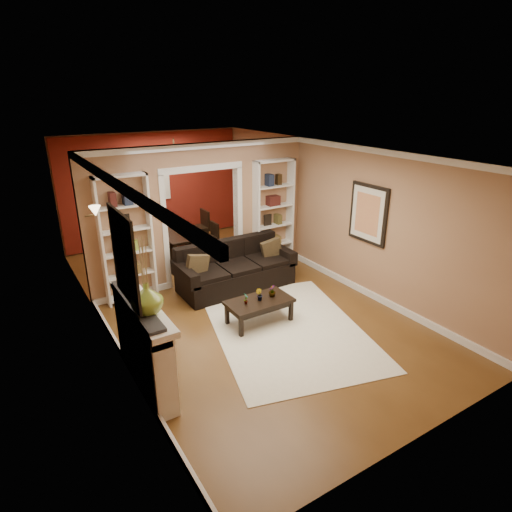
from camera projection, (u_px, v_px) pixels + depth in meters
floor at (233, 300)px, 7.85m from camera, size 8.00×8.00×0.00m
ceiling at (230, 150)px, 6.87m from camera, size 8.00×8.00×0.00m
wall_back at (154, 188)px, 10.53m from camera, size 8.00×0.00×8.00m
wall_front at (428, 335)px, 4.19m from camera, size 8.00×0.00×8.00m
wall_left at (97, 255)px, 6.25m from camera, size 0.00×8.00×8.00m
wall_right at (331, 212)px, 8.46m from camera, size 0.00×8.00×8.00m
partition_wall at (202, 214)px, 8.31m from camera, size 4.50×0.15×2.70m
red_back_panel at (154, 190)px, 10.51m from camera, size 4.44×0.04×2.64m
dining_window at (154, 181)px, 10.40m from camera, size 0.78×0.03×0.98m
area_rug at (287, 329)px, 6.89m from camera, size 2.98×3.63×0.01m
sofa at (236, 266)px, 8.20m from camera, size 2.27×0.98×0.89m
pillow_left at (197, 266)px, 7.72m from camera, size 0.41×0.14×0.40m
pillow_right at (271, 250)px, 8.51m from camera, size 0.40×0.16×0.39m
coffee_table at (259, 311)px, 7.03m from camera, size 1.08×0.59×0.41m
plant_left at (246, 299)px, 6.80m from camera, size 0.11×0.12×0.19m
plant_center at (259, 295)px, 6.92m from camera, size 0.13×0.13×0.19m
plant_right at (272, 291)px, 7.04m from camera, size 0.16×0.16×0.20m
bookshelf_left at (126, 240)px, 7.48m from camera, size 0.90×0.30×2.30m
bookshelf_right at (273, 215)px, 9.01m from camera, size 0.90×0.30×2.30m
fireplace at (146, 345)px, 5.42m from camera, size 0.32×1.70×1.16m
vase at (147, 299)px, 4.93m from camera, size 0.39×0.39×0.39m
mirror at (124, 258)px, 4.91m from camera, size 0.03×0.95×1.10m
wall_sconce at (91, 213)px, 6.56m from camera, size 0.18×0.18×0.22m
framed_art at (368, 214)px, 7.58m from camera, size 0.04×0.85×1.05m
dining_table at (180, 242)px, 9.96m from camera, size 1.68×0.94×0.59m
dining_chair_nw at (162, 244)px, 9.39m from camera, size 0.47×0.47×0.91m
dining_chair_ne at (207, 238)px, 9.96m from camera, size 0.44×0.44×0.75m
dining_chair_sw at (153, 238)px, 9.89m from camera, size 0.44×0.44×0.81m
dining_chair_se at (196, 229)px, 10.41m from camera, size 0.56×0.56×0.91m
chandelier at (171, 168)px, 9.26m from camera, size 0.50×0.50×0.30m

